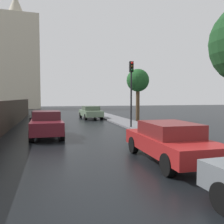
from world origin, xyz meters
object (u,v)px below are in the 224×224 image
car_red_far_lane (170,141)px  car_black_behind_camera (42,118)px  street_tree_near (138,81)px  car_maroon_mid_road (47,124)px  traffic_light (131,82)px  car_green_far_ahead (91,112)px

car_red_far_lane → car_black_behind_camera: bearing=112.8°
car_black_behind_camera → street_tree_near: street_tree_near is taller
car_maroon_mid_road → car_red_far_lane: (4.34, -6.44, -0.03)m
car_maroon_mid_road → car_red_far_lane: size_ratio=0.86×
car_maroon_mid_road → car_red_far_lane: 7.76m
car_red_far_lane → street_tree_near: street_tree_near is taller
traffic_light → car_red_far_lane: bearing=-100.2°
car_maroon_mid_road → street_tree_near: (8.52, 7.85, 3.10)m
car_green_far_ahead → traffic_light: traffic_light is taller
car_red_far_lane → street_tree_near: 15.22m
car_maroon_mid_road → car_green_far_ahead: 12.14m
car_green_far_ahead → car_red_far_lane: (-0.11, -17.74, 0.02)m
car_black_behind_camera → street_tree_near: bearing=-162.9°
car_black_behind_camera → street_tree_near: size_ratio=0.77×
car_red_far_lane → traffic_light: traffic_light is taller
car_green_far_ahead → car_red_far_lane: car_red_far_lane is taller
car_maroon_mid_road → car_black_behind_camera: (-0.37, 5.08, -0.06)m
traffic_light → car_green_far_ahead: bearing=99.3°
car_maroon_mid_road → car_green_far_ahead: size_ratio=0.88×
car_maroon_mid_road → traffic_light: bearing=-159.8°
car_green_far_ahead → street_tree_near: street_tree_near is taller
car_black_behind_camera → street_tree_near: (8.89, 2.77, 3.16)m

